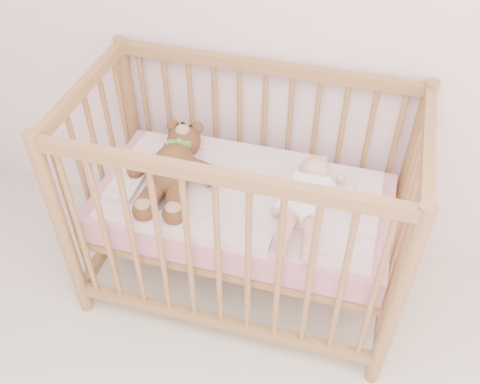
% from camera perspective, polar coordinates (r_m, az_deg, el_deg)
% --- Properties ---
extents(crib, '(1.36, 0.76, 1.00)m').
position_cam_1_polar(crib, '(2.25, 0.34, -1.40)').
color(crib, '#9F7C43').
rests_on(crib, floor).
extents(mattress, '(1.22, 0.62, 0.13)m').
position_cam_1_polar(mattress, '(2.26, 0.34, -1.67)').
color(mattress, '#CD7F8F').
rests_on(mattress, crib).
extents(blanket, '(1.10, 0.58, 0.06)m').
position_cam_1_polar(blanket, '(2.21, 0.35, -0.29)').
color(blanket, pink).
rests_on(blanket, mattress).
extents(baby, '(0.27, 0.56, 0.13)m').
position_cam_1_polar(baby, '(2.11, 7.24, -0.50)').
color(baby, white).
rests_on(baby, blanket).
extents(teddy_bear, '(0.48, 0.63, 0.16)m').
position_cam_1_polar(teddy_bear, '(2.22, -7.19, 2.39)').
color(teddy_bear, brown).
rests_on(teddy_bear, blanket).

